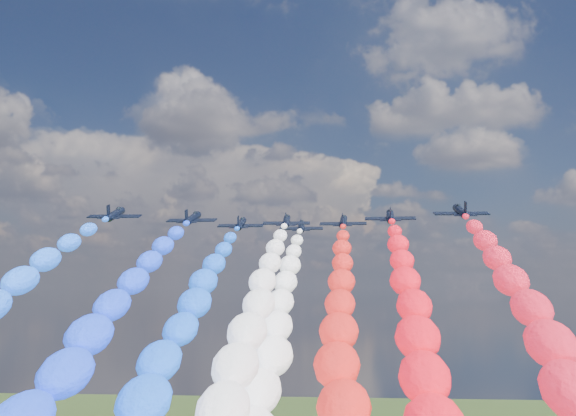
# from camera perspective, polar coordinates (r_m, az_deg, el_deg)

# --- Properties ---
(jet_0) EXTENTS (10.38, 13.78, 6.18)m
(jet_0) POSITION_cam_1_polar(r_m,az_deg,el_deg) (137.40, -13.59, -0.48)
(jet_0) COLOR black
(jet_1) EXTENTS (10.13, 13.60, 6.18)m
(jet_1) POSITION_cam_1_polar(r_m,az_deg,el_deg) (142.77, -7.62, -0.82)
(jet_1) COLOR black
(trail_1) EXTENTS (6.98, 114.01, 51.09)m
(trail_1) POSITION_cam_1_polar(r_m,az_deg,el_deg) (86.23, -16.53, -12.68)
(trail_1) COLOR #1A40F4
(jet_2) EXTENTS (10.06, 13.55, 6.18)m
(jet_2) POSITION_cam_1_polar(r_m,az_deg,el_deg) (154.02, -3.77, -1.26)
(jet_2) COLOR black
(trail_2) EXTENTS (6.98, 114.01, 51.09)m
(trail_2) POSITION_cam_1_polar(r_m,az_deg,el_deg) (96.19, -9.27, -12.17)
(trail_2) COLOR blue
(jet_3) EXTENTS (10.44, 13.82, 6.18)m
(jet_3) POSITION_cam_1_polar(r_m,az_deg,el_deg) (147.83, -0.12, -1.06)
(jet_3) COLOR black
(trail_3) EXTENTS (6.98, 114.01, 51.09)m
(trail_3) POSITION_cam_1_polar(r_m,az_deg,el_deg) (89.30, -3.51, -12.70)
(trail_3) COLOR white
(jet_4) EXTENTS (10.29, 13.71, 6.18)m
(jet_4) POSITION_cam_1_polar(r_m,az_deg,el_deg) (160.71, 1.07, -1.49)
(jet_4) COLOR black
(trail_4) EXTENTS (6.98, 114.01, 51.09)m
(trail_4) POSITION_cam_1_polar(r_m,az_deg,el_deg) (102.00, -1.15, -11.91)
(trail_4) COLOR white
(jet_5) EXTENTS (10.06, 13.55, 6.18)m
(jet_5) POSITION_cam_1_polar(r_m,az_deg,el_deg) (149.27, 4.42, -1.10)
(jet_5) COLOR black
(trail_5) EXTENTS (6.98, 114.01, 51.09)m
(trail_5) POSITION_cam_1_polar(r_m,az_deg,el_deg) (90.37, 4.23, -12.62)
(trail_5) COLOR red
(jet_6) EXTENTS (10.28, 13.71, 6.18)m
(jet_6) POSITION_cam_1_polar(r_m,az_deg,el_deg) (139.09, 8.14, -0.67)
(jet_6) COLOR black
(trail_6) EXTENTS (6.98, 114.01, 51.09)m
(trail_6) POSITION_cam_1_polar(r_m,az_deg,el_deg) (80.38, 10.81, -13.31)
(trail_6) COLOR red
(jet_7) EXTENTS (10.03, 13.53, 6.18)m
(jet_7) POSITION_cam_1_polar(r_m,az_deg,el_deg) (132.20, 13.60, -0.26)
(jet_7) COLOR black
(trail_7) EXTENTS (6.98, 114.01, 51.09)m
(trail_7) POSITION_cam_1_polar(r_m,az_deg,el_deg) (74.57, 21.07, -13.56)
(trail_7) COLOR red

